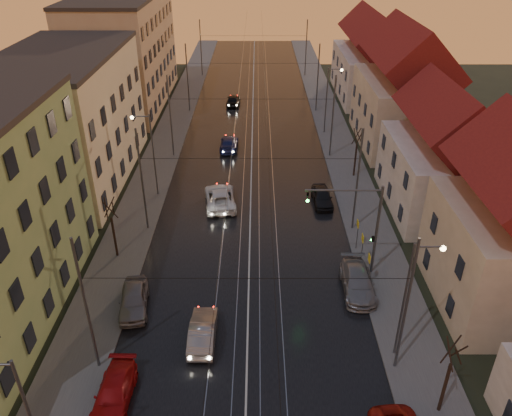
{
  "coord_description": "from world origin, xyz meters",
  "views": [
    {
      "loc": [
        0.58,
        -11.52,
        22.54
      ],
      "look_at": [
        0.51,
        21.85,
        3.3
      ],
      "focal_mm": 35.0,
      "sensor_mm": 36.0,
      "label": 1
    }
  ],
  "objects_px": {
    "street_lamp_0": "(22,415)",
    "street_lamp_1": "(411,291)",
    "traffic_light_mast": "(364,220)",
    "driving_car_1": "(203,331)",
    "parked_right_1": "(358,282)",
    "driving_car_3": "(229,143)",
    "street_lamp_3": "(329,94)",
    "driving_car_4": "(233,100)",
    "driving_car_2": "(220,197)",
    "parked_right_2": "(322,197)",
    "street_lamp_2": "(149,147)",
    "parked_left_3": "(134,299)",
    "parked_left_2": "(114,393)"
  },
  "relations": [
    {
      "from": "street_lamp_0",
      "to": "street_lamp_1",
      "type": "relative_size",
      "value": 1.0
    },
    {
      "from": "street_lamp_1",
      "to": "traffic_light_mast",
      "type": "relative_size",
      "value": 1.11
    },
    {
      "from": "driving_car_1",
      "to": "parked_right_1",
      "type": "relative_size",
      "value": 0.86
    },
    {
      "from": "street_lamp_1",
      "to": "traffic_light_mast",
      "type": "distance_m",
      "value": 8.08
    },
    {
      "from": "driving_car_1",
      "to": "driving_car_3",
      "type": "bearing_deg",
      "value": -90.28
    },
    {
      "from": "street_lamp_3",
      "to": "driving_car_4",
      "type": "bearing_deg",
      "value": 138.01
    },
    {
      "from": "street_lamp_3",
      "to": "driving_car_2",
      "type": "distance_m",
      "value": 21.83
    },
    {
      "from": "driving_car_2",
      "to": "parked_right_2",
      "type": "bearing_deg",
      "value": 174.5
    },
    {
      "from": "street_lamp_1",
      "to": "driving_car_3",
      "type": "bearing_deg",
      "value": 110.64
    },
    {
      "from": "parked_right_1",
      "to": "driving_car_2",
      "type": "bearing_deg",
      "value": 131.16
    },
    {
      "from": "street_lamp_2",
      "to": "street_lamp_3",
      "type": "distance_m",
      "value": 24.24
    },
    {
      "from": "street_lamp_3",
      "to": "parked_right_2",
      "type": "height_order",
      "value": "street_lamp_3"
    },
    {
      "from": "driving_car_1",
      "to": "parked_left_3",
      "type": "relative_size",
      "value": 0.99
    },
    {
      "from": "street_lamp_0",
      "to": "parked_right_1",
      "type": "relative_size",
      "value": 1.55
    },
    {
      "from": "traffic_light_mast",
      "to": "driving_car_2",
      "type": "xyz_separation_m",
      "value": [
        -10.76,
        10.15,
        -3.81
      ]
    },
    {
      "from": "street_lamp_2",
      "to": "parked_left_3",
      "type": "xyz_separation_m",
      "value": [
        1.5,
        -15.9,
        -4.12
      ]
    },
    {
      "from": "street_lamp_1",
      "to": "driving_car_3",
      "type": "height_order",
      "value": "street_lamp_1"
    },
    {
      "from": "driving_car_4",
      "to": "parked_left_3",
      "type": "distance_m",
      "value": 42.85
    },
    {
      "from": "street_lamp_3",
      "to": "driving_car_3",
      "type": "bearing_deg",
      "value": -156.99
    },
    {
      "from": "traffic_light_mast",
      "to": "parked_left_2",
      "type": "height_order",
      "value": "traffic_light_mast"
    },
    {
      "from": "parked_left_2",
      "to": "parked_right_2",
      "type": "bearing_deg",
      "value": 59.04
    },
    {
      "from": "driving_car_2",
      "to": "driving_car_3",
      "type": "bearing_deg",
      "value": -98.0
    },
    {
      "from": "parked_left_3",
      "to": "parked_right_1",
      "type": "relative_size",
      "value": 0.87
    },
    {
      "from": "street_lamp_3",
      "to": "driving_car_3",
      "type": "xyz_separation_m",
      "value": [
        -11.69,
        -4.96,
        -4.18
      ]
    },
    {
      "from": "street_lamp_1",
      "to": "driving_car_3",
      "type": "distance_m",
      "value": 33.43
    },
    {
      "from": "parked_right_2",
      "to": "parked_right_1",
      "type": "bearing_deg",
      "value": -87.22
    },
    {
      "from": "street_lamp_0",
      "to": "driving_car_4",
      "type": "xyz_separation_m",
      "value": [
        6.35,
        54.68,
        -4.14
      ]
    },
    {
      "from": "street_lamp_0",
      "to": "driving_car_3",
      "type": "xyz_separation_m",
      "value": [
        6.52,
        39.04,
        -4.18
      ]
    },
    {
      "from": "street_lamp_3",
      "to": "parked_right_1",
      "type": "xyz_separation_m",
      "value": [
        -1.5,
        -30.03,
        -4.14
      ]
    },
    {
      "from": "driving_car_4",
      "to": "driving_car_1",
      "type": "bearing_deg",
      "value": 93.12
    },
    {
      "from": "parked_left_2",
      "to": "driving_car_4",
      "type": "bearing_deg",
      "value": 86.05
    },
    {
      "from": "street_lamp_1",
      "to": "parked_left_3",
      "type": "height_order",
      "value": "street_lamp_1"
    },
    {
      "from": "street_lamp_3",
      "to": "driving_car_3",
      "type": "distance_m",
      "value": 13.37
    },
    {
      "from": "traffic_light_mast",
      "to": "parked_right_2",
      "type": "height_order",
      "value": "traffic_light_mast"
    },
    {
      "from": "street_lamp_0",
      "to": "parked_right_2",
      "type": "height_order",
      "value": "street_lamp_0"
    },
    {
      "from": "driving_car_4",
      "to": "parked_left_3",
      "type": "bearing_deg",
      "value": 86.59
    },
    {
      "from": "street_lamp_0",
      "to": "street_lamp_3",
      "type": "height_order",
      "value": "same"
    },
    {
      "from": "driving_car_4",
      "to": "parked_left_2",
      "type": "relative_size",
      "value": 0.97
    },
    {
      "from": "traffic_light_mast",
      "to": "driving_car_1",
      "type": "distance_m",
      "value": 13.28
    },
    {
      "from": "driving_car_3",
      "to": "parked_left_2",
      "type": "height_order",
      "value": "driving_car_3"
    },
    {
      "from": "street_lamp_1",
      "to": "street_lamp_2",
      "type": "distance_m",
      "value": 27.05
    },
    {
      "from": "driving_car_4",
      "to": "street_lamp_0",
      "type": "bearing_deg",
      "value": 86.46
    },
    {
      "from": "driving_car_2",
      "to": "street_lamp_1",
      "type": "bearing_deg",
      "value": 116.01
    },
    {
      "from": "driving_car_2",
      "to": "street_lamp_3",
      "type": "bearing_deg",
      "value": -130.8
    },
    {
      "from": "street_lamp_0",
      "to": "driving_car_1",
      "type": "xyz_separation_m",
      "value": [
        6.37,
        9.18,
        -4.15
      ]
    },
    {
      "from": "parked_right_2",
      "to": "traffic_light_mast",
      "type": "bearing_deg",
      "value": -84.14
    },
    {
      "from": "driving_car_1",
      "to": "parked_left_2",
      "type": "height_order",
      "value": "driving_car_1"
    },
    {
      "from": "traffic_light_mast",
      "to": "parked_left_2",
      "type": "xyz_separation_m",
      "value": [
        -15.05,
        -11.4,
        -3.94
      ]
    },
    {
      "from": "driving_car_3",
      "to": "parked_right_1",
      "type": "height_order",
      "value": "parked_right_1"
    },
    {
      "from": "driving_car_1",
      "to": "parked_left_2",
      "type": "bearing_deg",
      "value": 46.64
    }
  ]
}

